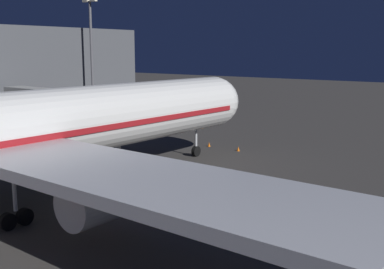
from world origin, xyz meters
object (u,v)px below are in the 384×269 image
at_px(jet_bridge, 75,102).
at_px(apron_floodlight_mast, 92,54).
at_px(traffic_cone_nose_port, 238,149).
at_px(airliner_at_gate, 4,133).
at_px(traffic_cone_nose_starboard, 209,144).

height_order(jet_bridge, apron_floodlight_mast, apron_floodlight_mast).
relative_size(apron_floodlight_mast, traffic_cone_nose_port, 36.16).
bearing_deg(airliner_at_gate, jet_bridge, -52.70).
bearing_deg(traffic_cone_nose_port, apron_floodlight_mast, -1.82).
bearing_deg(apron_floodlight_mast, traffic_cone_nose_port, 178.18).
bearing_deg(airliner_at_gate, traffic_cone_nose_port, -94.34).
relative_size(traffic_cone_nose_port, traffic_cone_nose_starboard, 1.00).
xyz_separation_m(jet_bridge, apron_floodlight_mast, (13.17, -13.69, 5.38)).
height_order(airliner_at_gate, traffic_cone_nose_port, airliner_at_gate).
distance_m(airliner_at_gate, jet_bridge, 20.35).
relative_size(airliner_at_gate, jet_bridge, 2.61).
bearing_deg(traffic_cone_nose_starboard, airliner_at_gate, 94.34).
distance_m(jet_bridge, traffic_cone_nose_port, 20.21).
relative_size(apron_floodlight_mast, traffic_cone_nose_starboard, 36.16).
height_order(airliner_at_gate, jet_bridge, airliner_at_gate).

